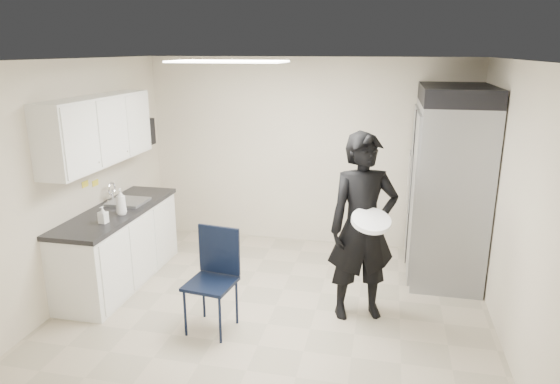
% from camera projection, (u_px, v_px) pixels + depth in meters
% --- Properties ---
extents(floor, '(4.50, 4.50, 0.00)m').
position_uv_depth(floor, '(276.00, 306.00, 5.44)').
color(floor, tan).
rests_on(floor, ground).
extents(ceiling, '(4.50, 4.50, 0.00)m').
position_uv_depth(ceiling, '(275.00, 60.00, 4.72)').
color(ceiling, silver).
rests_on(ceiling, back_wall).
extents(back_wall, '(4.50, 0.00, 4.50)m').
position_uv_depth(back_wall, '(307.00, 153.00, 6.96)').
color(back_wall, beige).
rests_on(back_wall, floor).
extents(left_wall, '(0.00, 4.00, 4.00)m').
position_uv_depth(left_wall, '(79.00, 179.00, 5.54)').
color(left_wall, beige).
rests_on(left_wall, floor).
extents(right_wall, '(0.00, 4.00, 4.00)m').
position_uv_depth(right_wall, '(512.00, 205.00, 4.62)').
color(right_wall, beige).
rests_on(right_wall, floor).
extents(ceiling_panel, '(1.20, 0.60, 0.02)m').
position_uv_depth(ceiling_panel, '(228.00, 61.00, 5.23)').
color(ceiling_panel, white).
rests_on(ceiling_panel, ceiling).
extents(lower_counter, '(0.60, 1.90, 0.86)m').
position_uv_depth(lower_counter, '(119.00, 248.00, 5.91)').
color(lower_counter, silver).
rests_on(lower_counter, floor).
extents(countertop, '(0.64, 1.95, 0.05)m').
position_uv_depth(countertop, '(116.00, 211.00, 5.79)').
color(countertop, black).
rests_on(countertop, lower_counter).
extents(sink, '(0.42, 0.40, 0.14)m').
position_uv_depth(sink, '(128.00, 206.00, 6.02)').
color(sink, gray).
rests_on(sink, countertop).
extents(faucet, '(0.02, 0.02, 0.24)m').
position_uv_depth(faucet, '(112.00, 193.00, 6.02)').
color(faucet, silver).
rests_on(faucet, countertop).
extents(upper_cabinets, '(0.35, 1.80, 0.75)m').
position_uv_depth(upper_cabinets, '(98.00, 130.00, 5.55)').
color(upper_cabinets, silver).
rests_on(upper_cabinets, left_wall).
extents(towel_dispenser, '(0.22, 0.30, 0.35)m').
position_uv_depth(towel_dispenser, '(143.00, 132.00, 6.70)').
color(towel_dispenser, black).
rests_on(towel_dispenser, left_wall).
extents(notice_sticker_left, '(0.00, 0.12, 0.07)m').
position_uv_depth(notice_sticker_left, '(85.00, 184.00, 5.66)').
color(notice_sticker_left, yellow).
rests_on(notice_sticker_left, left_wall).
extents(notice_sticker_right, '(0.00, 0.12, 0.07)m').
position_uv_depth(notice_sticker_right, '(95.00, 183.00, 5.86)').
color(notice_sticker_right, yellow).
rests_on(notice_sticker_right, left_wall).
extents(commercial_fridge, '(0.80, 1.35, 2.10)m').
position_uv_depth(commercial_fridge, '(448.00, 192.00, 5.98)').
color(commercial_fridge, gray).
rests_on(commercial_fridge, floor).
extents(fridge_compressor, '(0.80, 1.35, 0.20)m').
position_uv_depth(fridge_compressor, '(457.00, 94.00, 5.66)').
color(fridge_compressor, black).
rests_on(fridge_compressor, commercial_fridge).
extents(folding_chair, '(0.49, 0.49, 0.99)m').
position_uv_depth(folding_chair, '(210.00, 284.00, 4.85)').
color(folding_chair, black).
rests_on(folding_chair, floor).
extents(man_tuxedo, '(0.83, 0.69, 1.93)m').
position_uv_depth(man_tuxedo, '(363.00, 228.00, 5.01)').
color(man_tuxedo, black).
rests_on(man_tuxedo, floor).
extents(bucket_lid, '(0.48, 0.48, 0.05)m').
position_uv_depth(bucket_lid, '(371.00, 221.00, 4.73)').
color(bucket_lid, silver).
rests_on(bucket_lid, man_tuxedo).
extents(soap_bottle_a, '(0.15, 0.15, 0.30)m').
position_uv_depth(soap_bottle_a, '(121.00, 202.00, 5.56)').
color(soap_bottle_a, white).
rests_on(soap_bottle_a, countertop).
extents(soap_bottle_b, '(0.09, 0.09, 0.19)m').
position_uv_depth(soap_bottle_b, '(103.00, 215.00, 5.29)').
color(soap_bottle_b, '#A09FAB').
rests_on(soap_bottle_b, countertop).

